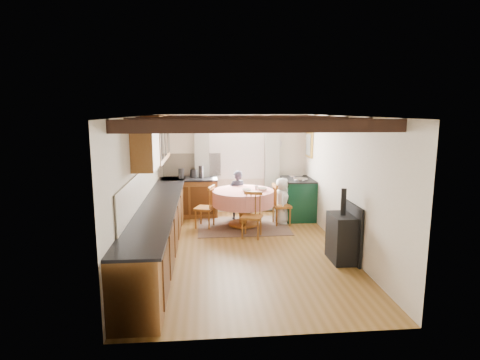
{
  "coord_description": "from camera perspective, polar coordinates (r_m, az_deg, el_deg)",
  "views": [
    {
      "loc": [
        -0.67,
        -6.72,
        2.5
      ],
      "look_at": [
        0.0,
        0.8,
        1.15
      ],
      "focal_mm": 29.31,
      "sensor_mm": 36.0,
      "label": 1
    }
  ],
  "objects": [
    {
      "name": "bowl_b",
      "position": [
        8.38,
        3.3,
        -1.37
      ],
      "size": [
        0.27,
        0.27,
        0.06
      ],
      "primitive_type": "imported",
      "rotation": [
        0.0,
        0.0,
        2.72
      ],
      "color": "silver",
      "rests_on": "dining_table"
    },
    {
      "name": "wall_front",
      "position": [
        4.23,
        4.31,
        -7.78
      ],
      "size": [
        3.6,
        0.0,
        2.4
      ],
      "primitive_type": "cube",
      "color": "silver",
      "rests_on": "ground"
    },
    {
      "name": "wall_cabinet_solid",
      "position": [
        6.52,
        -13.58,
        4.58
      ],
      "size": [
        0.34,
        0.9,
        0.7
      ],
      "primitive_type": "cube",
      "color": "brown",
      "rests_on": "wall_left"
    },
    {
      "name": "canister_wide",
      "position": [
        9.38,
        -6.74,
        0.94
      ],
      "size": [
        0.17,
        0.17,
        0.19
      ],
      "primitive_type": "cylinder",
      "color": "#262628",
      "rests_on": "worktop_back"
    },
    {
      "name": "dining_table",
      "position": [
        8.51,
        0.44,
        -4.15
      ],
      "size": [
        1.33,
        1.33,
        0.8
      ],
      "primitive_type": null,
      "color": "#CC7776",
      "rests_on": "floor"
    },
    {
      "name": "worktop_back",
      "position": [
        9.3,
        -7.36,
        0.14
      ],
      "size": [
        1.3,
        0.64,
        0.04
      ],
      "primitive_type": "cube",
      "color": "black",
      "rests_on": "base_cabinet_back"
    },
    {
      "name": "chair_left",
      "position": [
        8.46,
        -5.17,
        -3.87
      ],
      "size": [
        0.52,
        0.51,
        0.92
      ],
      "primitive_type": null,
      "rotation": [
        0.0,
        0.0,
        -1.91
      ],
      "color": "#92541A",
      "rests_on": "floor"
    },
    {
      "name": "wall_left",
      "position": [
        6.94,
        -14.38,
        -0.98
      ],
      "size": [
        0.0,
        5.5,
        2.4
      ],
      "primitive_type": "cube",
      "color": "silver",
      "rests_on": "ground"
    },
    {
      "name": "window_pane",
      "position": [
        9.53,
        -0.44,
        4.72
      ],
      "size": [
        1.2,
        0.01,
        1.4
      ],
      "primitive_type": "cube",
      "color": "white",
      "rests_on": "wall_back"
    },
    {
      "name": "curtain_rod",
      "position": [
        9.41,
        -0.4,
        8.31
      ],
      "size": [
        2.0,
        0.03,
        0.03
      ],
      "primitive_type": "cylinder",
      "rotation": [
        0.0,
        1.57,
        0.0
      ],
      "color": "black",
      "rests_on": "wall_back"
    },
    {
      "name": "cast_iron_stove",
      "position": [
        6.75,
        14.68,
        -6.37
      ],
      "size": [
        0.37,
        0.62,
        1.24
      ],
      "primitive_type": null,
      "color": "black",
      "rests_on": "floor"
    },
    {
      "name": "worktop_left",
      "position": [
        6.95,
        -11.66,
        -3.37
      ],
      "size": [
        0.64,
        5.3,
        0.04
      ],
      "primitive_type": "cube",
      "color": "black",
      "rests_on": "base_cabinet_left"
    },
    {
      "name": "cup",
      "position": [
        8.5,
        2.41,
        -1.11
      ],
      "size": [
        0.1,
        0.1,
        0.09
      ],
      "primitive_type": "imported",
      "rotation": [
        0.0,
        0.0,
        3.26
      ],
      "color": "silver",
      "rests_on": "dining_table"
    },
    {
      "name": "chair_near",
      "position": [
        7.76,
        1.71,
        -5.16
      ],
      "size": [
        0.49,
        0.51,
        0.9
      ],
      "primitive_type": null,
      "rotation": [
        0.0,
        0.0,
        -0.32
      ],
      "color": "#92541A",
      "rests_on": "floor"
    },
    {
      "name": "child_far",
      "position": [
        9.04,
        -0.41,
        -2.19
      ],
      "size": [
        0.48,
        0.4,
        1.14
      ],
      "primitive_type": "imported",
      "rotation": [
        0.0,
        0.0,
        3.48
      ],
      "color": "#2A2B3B",
      "rests_on": "floor"
    },
    {
      "name": "base_cabinet_back",
      "position": [
        9.41,
        -7.29,
        -2.6
      ],
      "size": [
        1.3,
        0.6,
        0.88
      ],
      "primitive_type": "cube",
      "color": "brown",
      "rests_on": "floor"
    },
    {
      "name": "splash_back",
      "position": [
        9.54,
        -7.03,
        2.23
      ],
      "size": [
        1.4,
        0.02,
        0.55
      ],
      "primitive_type": "cube",
      "color": "beige",
      "rests_on": "wall_back"
    },
    {
      "name": "bowl_a",
      "position": [
        8.32,
        0.96,
        -1.49
      ],
      "size": [
        0.26,
        0.26,
        0.05
      ],
      "primitive_type": "imported",
      "rotation": [
        0.0,
        0.0,
        5.1
      ],
      "color": "silver",
      "rests_on": "dining_table"
    },
    {
      "name": "beam_b",
      "position": [
        5.76,
        1.6,
        8.25
      ],
      "size": [
        3.6,
        0.16,
        0.16
      ],
      "primitive_type": "cube",
      "color": "black",
      "rests_on": "ceiling"
    },
    {
      "name": "beam_c",
      "position": [
        6.76,
        0.61,
        8.53
      ],
      "size": [
        3.6,
        0.16,
        0.16
      ],
      "primitive_type": "cube",
      "color": "black",
      "rests_on": "ceiling"
    },
    {
      "name": "curtain_right",
      "position": [
        9.61,
        4.67,
        1.73
      ],
      "size": [
        0.35,
        0.1,
        2.1
      ],
      "primitive_type": "cube",
      "color": "#A4A79F",
      "rests_on": "wall_back"
    },
    {
      "name": "rug",
      "position": [
        8.62,
        0.43,
        -6.69
      ],
      "size": [
        1.95,
        1.51,
        0.01
      ],
      "primitive_type": "cube",
      "color": "brown",
      "rests_on": "floor"
    },
    {
      "name": "floor",
      "position": [
        7.2,
        0.57,
        -10.18
      ],
      "size": [
        3.6,
        5.5,
        0.0
      ],
      "primitive_type": "cube",
      "color": "olive",
      "rests_on": "ground"
    },
    {
      "name": "ceiling",
      "position": [
        6.75,
        0.61,
        9.29
      ],
      "size": [
        3.6,
        5.5,
        0.0
      ],
      "primitive_type": "cube",
      "color": "white",
      "rests_on": "ground"
    },
    {
      "name": "canister_slim",
      "position": [
        9.25,
        -5.7,
        1.19
      ],
      "size": [
        0.11,
        0.11,
        0.3
      ],
      "primitive_type": "cylinder",
      "color": "#262628",
      "rests_on": "worktop_back"
    },
    {
      "name": "wall_right",
      "position": [
        7.28,
        14.84,
        -0.49
      ],
      "size": [
        0.0,
        5.5,
        2.4
      ],
      "primitive_type": "cube",
      "color": "silver",
      "rests_on": "ground"
    },
    {
      "name": "child_right",
      "position": [
        8.75,
        6.1,
        -3.04
      ],
      "size": [
        0.42,
        0.56,
        1.03
      ],
      "primitive_type": "imported",
      "rotation": [
        0.0,
        0.0,
        1.38
      ],
      "color": "white",
      "rests_on": "floor"
    },
    {
      "name": "chair_right",
      "position": [
        8.67,
        6.09,
        -3.53
      ],
      "size": [
        0.44,
        0.42,
        0.92
      ],
      "primitive_type": null,
      "rotation": [
        0.0,
        0.0,
        1.63
      ],
      "color": "#92541A",
      "rests_on": "floor"
    },
    {
      "name": "wall_back",
      "position": [
        9.58,
        -1.04,
        2.34
      ],
      "size": [
        3.6,
        0.0,
        2.4
      ],
      "primitive_type": "cube",
      "color": "silver",
      "rests_on": "ground"
    },
    {
      "name": "base_cabinet_left",
      "position": [
        7.08,
        -11.69,
        -7.0
      ],
      "size": [
        0.6,
        5.3,
        0.88
      ],
      "primitive_type": "cube",
      "color": "brown",
      "rests_on": "floor"
    },
    {
      "name": "beam_a",
      "position": [
        4.77,
        3.01,
        7.85
      ],
      "size": [
        3.6,
        0.16,
        0.16
      ],
      "primitive_type": "cube",
      "color": "black",
      "rests_on": "ceiling"
    },
    {
      "name": "wall_plate",
      "position": [
        9.63,
        5.24,
        5.33
      ],
      "size": [
        0.3,
        0.02,
        0.3
      ],
      "primitive_type": "cylinder",
      "rotation": [
        1.57,
        0.0,
        0.0
      ],
      "color": "silver",
      "rests_on": "wall_back"
    },
    {
      "name": "beam_e",
      "position": [
        8.75,
        -0.71,
        8.89
      ],
      "size": [
        3.6,
        0.16,
        0.16
      ],
      "primitive_type": "cube",
      "color": "black",
      "rests_on": "ceiling"
    },
    {
      "name": "window_frame",
      "position": [
        9.53,
        -0.43,
        4.72
      ],
      "size": [
        1.34,
        0.03,
        1.54
      ],
      "primitive_type": "cube",
      "color": "white",
      "rests_on": "wall_back"
    },
    {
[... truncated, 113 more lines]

